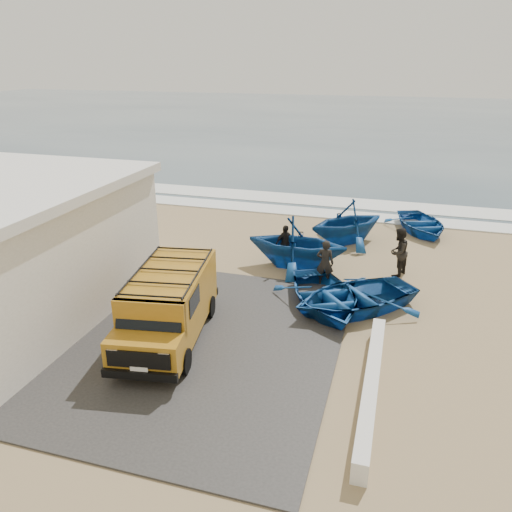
# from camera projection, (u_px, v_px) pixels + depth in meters

# --- Properties ---
(ground) EXTENTS (160.00, 160.00, 0.00)m
(ground) POSITION_uv_depth(u_px,v_px,m) (223.00, 313.00, 16.48)
(ground) COLOR #9E845B
(slab) EXTENTS (12.00, 10.00, 0.05)m
(slab) POSITION_uv_depth(u_px,v_px,m) (139.00, 333.00, 15.22)
(slab) COLOR #3B3836
(slab) RESTS_ON ground
(ocean) EXTENTS (180.00, 88.00, 0.01)m
(ocean) POSITION_uv_depth(u_px,v_px,m) (367.00, 120.00, 66.32)
(ocean) COLOR #385166
(ocean) RESTS_ON ground
(surf_line) EXTENTS (180.00, 1.60, 0.06)m
(surf_line) POSITION_uv_depth(u_px,v_px,m) (299.00, 211.00, 27.15)
(surf_line) COLOR white
(surf_line) RESTS_ON ground
(surf_wash) EXTENTS (180.00, 2.20, 0.04)m
(surf_wash) POSITION_uv_depth(u_px,v_px,m) (307.00, 200.00, 29.38)
(surf_wash) COLOR white
(surf_wash) RESTS_ON ground
(parapet) EXTENTS (0.35, 6.00, 0.55)m
(parapet) POSITION_uv_depth(u_px,v_px,m) (371.00, 385.00, 12.40)
(parapet) COLOR silver
(parapet) RESTS_ON ground
(van) EXTENTS (2.70, 5.23, 2.14)m
(van) POSITION_uv_depth(u_px,v_px,m) (169.00, 303.00, 14.63)
(van) COLOR #AE751A
(van) RESTS_ON ground
(boat_near_left) EXTENTS (4.51, 5.05, 0.86)m
(boat_near_left) POSITION_uv_depth(u_px,v_px,m) (325.00, 296.00, 16.67)
(boat_near_left) COLOR #134B97
(boat_near_left) RESTS_ON ground
(boat_near_right) EXTENTS (5.42, 5.28, 0.92)m
(boat_near_right) POSITION_uv_depth(u_px,v_px,m) (354.00, 297.00, 16.54)
(boat_near_right) COLOR #134B97
(boat_near_right) RESTS_ON ground
(boat_mid_left) EXTENTS (4.07, 3.55, 2.08)m
(boat_mid_left) POSITION_uv_depth(u_px,v_px,m) (297.00, 243.00, 19.69)
(boat_mid_left) COLOR #134B97
(boat_mid_left) RESTS_ON ground
(boat_far_left) EXTENTS (4.99, 4.98, 1.99)m
(boat_far_left) POSITION_uv_depth(u_px,v_px,m) (347.00, 222.00, 22.33)
(boat_far_left) COLOR #134B97
(boat_far_left) RESTS_ON ground
(boat_far_right) EXTENTS (3.99, 4.65, 0.81)m
(boat_far_right) POSITION_uv_depth(u_px,v_px,m) (421.00, 224.00, 23.91)
(boat_far_right) COLOR #134B97
(boat_far_right) RESTS_ON ground
(fisherman_front) EXTENTS (0.65, 0.44, 1.75)m
(fisherman_front) POSITION_uv_depth(u_px,v_px,m) (325.00, 263.00, 18.19)
(fisherman_front) COLOR black
(fisherman_front) RESTS_ON ground
(fisherman_middle) EXTENTS (1.03, 1.13, 1.90)m
(fisherman_middle) POSITION_uv_depth(u_px,v_px,m) (398.00, 252.00, 18.98)
(fisherman_middle) COLOR black
(fisherman_middle) RESTS_ON ground
(fisherman_back) EXTENTS (0.87, 0.91, 1.52)m
(fisherman_back) POSITION_uv_depth(u_px,v_px,m) (285.00, 243.00, 20.45)
(fisherman_back) COLOR black
(fisherman_back) RESTS_ON ground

